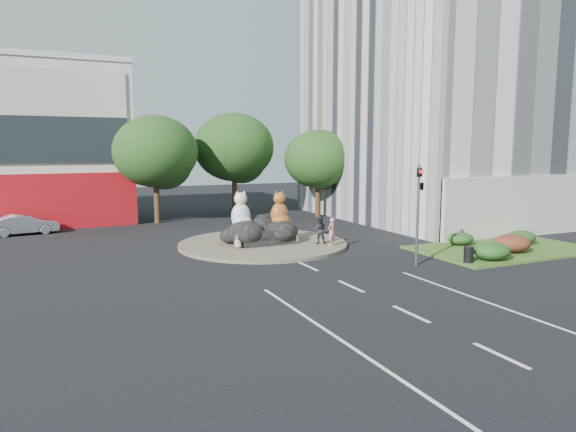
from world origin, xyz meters
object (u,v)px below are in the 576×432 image
cat_tabby (279,208)px  parked_car (24,224)px  pedestrian_dark (320,230)px  kitten_white (295,236)px  litter_bin (469,254)px  kitten_calico (238,241)px  pedestrian_pink (331,232)px  cat_white (241,209)px

cat_tabby → parked_car: bearing=128.0°
pedestrian_dark → parked_car: 20.10m
kitten_white → litter_bin: size_ratio=1.06×
kitten_calico → pedestrian_dark: 4.89m
kitten_calico → litter_bin: bearing=-17.8°
cat_tabby → litter_bin: bearing=-70.6°
kitten_white → litter_bin: (5.83, -7.98, -0.10)m
cat_tabby → pedestrian_dark: cat_tabby is taller
litter_bin → pedestrian_dark: bearing=122.7°
cat_tabby → kitten_calico: 3.59m
pedestrian_pink → pedestrian_dark: bearing=-99.4°
cat_white → pedestrian_pink: size_ratio=1.37×
pedestrian_dark → litter_bin: bearing=146.7°
kitten_calico → pedestrian_dark: pedestrian_dark is taller
cat_tabby → pedestrian_dark: bearing=-61.4°
kitten_calico → litter_bin: (9.43, -7.92, -0.09)m
pedestrian_dark → parked_car: (-16.01, 12.15, -0.33)m
pedestrian_pink → litter_bin: size_ratio=2.05×
kitten_calico → parked_car: size_ratio=0.19×
kitten_white → cat_tabby: bearing=71.7°
kitten_white → pedestrian_dark: pedestrian_dark is taller
pedestrian_dark → litter_bin: pedestrian_dark is taller
cat_white → parked_car: cat_white is taller
pedestrian_dark → cat_white: bearing=-3.2°
cat_white → cat_tabby: (2.35, -0.32, -0.03)m
kitten_calico → litter_bin: size_ratio=1.01×
pedestrian_pink → pedestrian_dark: pedestrian_dark is taller
cat_tabby → kitten_white: cat_tabby is taller
kitten_calico → parked_car: (-11.19, 11.42, 0.09)m
cat_tabby → pedestrian_dark: 2.79m
kitten_calico → pedestrian_dark: (4.82, -0.73, 0.41)m
litter_bin → kitten_white: bearing=126.1°
cat_tabby → kitten_white: bearing=-76.6°
cat_tabby → pedestrian_dark: (1.78, -1.81, -1.17)m
pedestrian_dark → parked_car: bearing=-13.2°
kitten_white → parked_car: parked_car is taller
pedestrian_pink → pedestrian_dark: 0.93m
cat_white → parked_car: bearing=136.5°
pedestrian_dark → litter_bin: (4.61, -7.18, -0.50)m
litter_bin → parked_car: bearing=136.8°
pedestrian_pink → litter_bin: bearing=95.7°
cat_white → kitten_calico: size_ratio=2.76×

